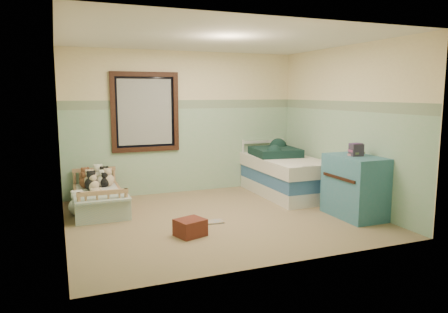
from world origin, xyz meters
name	(u,v)px	position (x,y,z in m)	size (l,w,h in m)	color
floor	(221,218)	(0.00, 0.00, -0.01)	(4.20, 3.60, 0.02)	#977855
ceiling	(220,38)	(0.00, 0.00, 2.51)	(4.20, 3.60, 0.02)	silver
wall_back	(184,123)	(0.00, 1.80, 1.25)	(4.20, 0.04, 2.50)	beige
wall_front	(285,146)	(0.00, -1.80, 1.25)	(4.20, 0.04, 2.50)	beige
wall_left	(59,137)	(-2.10, 0.00, 1.25)	(0.04, 3.60, 2.50)	beige
wall_right	(345,127)	(2.10, 0.00, 1.25)	(0.04, 3.60, 2.50)	beige
wainscot_mint	(185,150)	(0.00, 1.79, 0.75)	(4.20, 0.01, 1.50)	#8AB78C
border_strip	(184,104)	(0.00, 1.79, 1.57)	(4.20, 0.01, 0.15)	#426047
window_frame	(145,112)	(-0.70, 1.76, 1.45)	(1.16, 0.06, 1.36)	black
window_blinds	(145,112)	(-0.70, 1.77, 1.45)	(0.92, 0.01, 1.12)	#B2B1AD
toddler_bed_frame	(99,205)	(-1.59, 1.05, 0.09)	(0.69, 1.38, 0.18)	#97674A
toddler_mattress	(99,195)	(-1.59, 1.05, 0.24)	(0.63, 1.32, 0.12)	silver
patchwork_quilt	(101,197)	(-1.59, 0.62, 0.31)	(0.75, 0.69, 0.03)	#79A4BB
plush_bed_brown	(86,179)	(-1.74, 1.55, 0.40)	(0.20, 0.20, 0.20)	brown
plush_bed_white	(98,178)	(-1.54, 1.55, 0.41)	(0.23, 0.23, 0.23)	white
plush_bed_tan	(90,182)	(-1.69, 1.33, 0.40)	(0.20, 0.20, 0.20)	beige
plush_bed_dark	(105,182)	(-1.46, 1.33, 0.38)	(0.16, 0.16, 0.16)	black
plush_floor_cream	(77,207)	(-1.90, 0.87, 0.13)	(0.26, 0.26, 0.26)	white
plush_floor_tan	(97,205)	(-1.64, 0.88, 0.13)	(0.26, 0.26, 0.26)	beige
twin_bed_frame	(285,189)	(1.55, 0.87, 0.11)	(0.90, 1.80, 0.22)	white
twin_boxspring	(285,176)	(1.55, 0.87, 0.33)	(0.90, 1.80, 0.22)	navy
twin_mattress	(286,164)	(1.55, 0.87, 0.55)	(0.94, 1.84, 0.22)	silver
teal_blanket	(275,152)	(1.50, 1.17, 0.73)	(0.77, 0.81, 0.14)	black
dresser	(355,187)	(1.81, -0.66, 0.44)	(0.55, 0.89, 0.89)	teal
book_stack	(356,150)	(1.81, -0.65, 0.97)	(0.17, 0.13, 0.17)	#473431
red_pillow	(190,227)	(-0.64, -0.59, 0.11)	(0.34, 0.30, 0.21)	maroon
floor_book	(215,222)	(-0.16, -0.19, 0.01)	(0.23, 0.18, 0.02)	orange
extra_plush_0	(92,184)	(-1.67, 1.15, 0.40)	(0.21, 0.21, 0.21)	black
extra_plush_1	(103,181)	(-1.49, 1.38, 0.39)	(0.18, 0.18, 0.18)	white
extra_plush_2	(93,185)	(-1.65, 1.11, 0.38)	(0.17, 0.17, 0.17)	beige
extra_plush_3	(85,182)	(-1.76, 1.36, 0.38)	(0.18, 0.18, 0.18)	brown
extra_plush_4	(108,180)	(-1.41, 1.36, 0.40)	(0.20, 0.20, 0.20)	beige
extra_plush_5	(105,179)	(-1.45, 1.47, 0.40)	(0.21, 0.21, 0.21)	black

